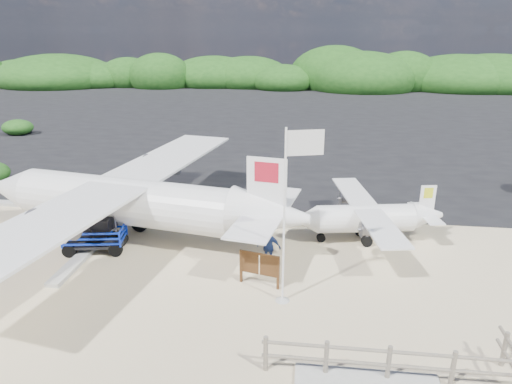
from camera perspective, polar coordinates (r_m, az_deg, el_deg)
ground at (r=16.94m, az=-7.32°, el=-9.27°), size 160.00×160.00×0.00m
asphalt_apron at (r=45.25m, az=1.92°, el=9.24°), size 90.00×50.00×0.04m
vegetation_band at (r=69.93m, az=3.80°, el=12.89°), size 124.00×8.00×4.40m
fence at (r=12.57m, az=16.01°, el=-21.67°), size 6.40×2.00×1.10m
baggage_cart at (r=19.00m, az=-19.27°, el=-6.94°), size 2.62×1.76×1.21m
flagpole at (r=14.97m, az=3.31°, el=-13.38°), size 1.20×0.76×5.59m
signboard at (r=15.72m, az=0.41°, el=-11.57°), size 1.49×0.50×1.24m
crew_a at (r=22.57m, az=-14.90°, el=0.05°), size 0.72×0.62×1.68m
crew_b at (r=19.93m, az=1.46°, el=-1.89°), size 1.00×0.91×1.67m
crew_c at (r=16.61m, az=1.63°, el=-6.85°), size 0.92×0.50×1.48m
aircraft_large at (r=35.60m, az=15.54°, el=5.67°), size 19.39×19.39×5.02m
aircraft_small at (r=54.39m, az=-12.18°, el=10.57°), size 7.19×7.19×2.23m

